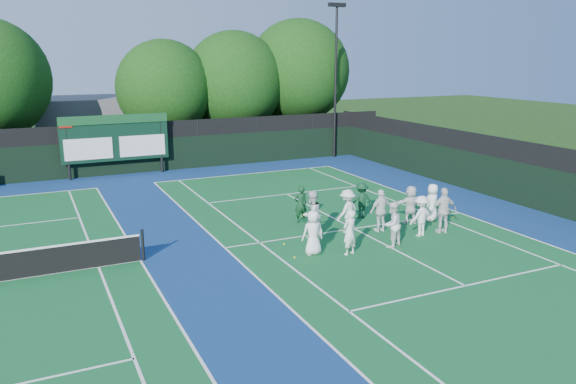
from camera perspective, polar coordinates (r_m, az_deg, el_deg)
name	(u,v)px	position (r m, az deg, el deg)	size (l,w,h in m)	color
ground	(367,236)	(22.06, 8.07, -4.43)	(120.00, 120.00, 0.00)	#18380F
court_apron	(211,250)	(20.46, -7.81, -5.87)	(34.00, 32.00, 0.01)	navy
near_court	(354,229)	(22.86, 6.70, -3.71)	(11.05, 23.85, 0.01)	#125928
back_fence	(133,151)	(34.36, -15.50, 4.07)	(34.00, 0.08, 3.00)	black
divider_fence_right	(520,176)	(28.22, 22.51, 1.50)	(0.08, 32.00, 3.00)	black
scoreboard	(115,139)	(33.68, -17.17, 5.21)	(6.00, 0.21, 3.55)	black
clubhouse	(167,122)	(42.83, -12.16, 6.95)	(18.00, 6.00, 4.00)	#5D5D62
light_pole_right	(336,63)	(38.29, 4.88, 12.89)	(1.20, 0.30, 10.12)	black
tree_c	(167,91)	(38.10, -12.23, 10.04)	(6.26, 6.26, 7.87)	black
tree_d	(236,84)	(39.45, -5.33, 10.87)	(6.83, 6.83, 8.49)	black
tree_e	(300,74)	(41.36, 1.18, 11.94)	(7.33, 7.33, 9.39)	black
tennis_ball_0	(294,257)	(19.49, 0.66, -6.66)	(0.07, 0.07, 0.07)	yellow
tennis_ball_1	(353,227)	(22.97, 6.59, -3.56)	(0.07, 0.07, 0.07)	yellow
tennis_ball_2	(453,217)	(25.28, 16.46, -2.43)	(0.07, 0.07, 0.07)	yellow
tennis_ball_3	(284,244)	(20.81, -0.40, -5.31)	(0.07, 0.07, 0.07)	yellow
tennis_ball_4	(302,216)	(24.35, 1.42, -2.47)	(0.07, 0.07, 0.07)	yellow
player_front_0	(313,233)	(19.64, 2.56, -4.15)	(0.78, 0.51, 1.60)	white
player_front_1	(350,232)	(19.73, 6.28, -4.10)	(0.59, 0.39, 1.62)	white
player_front_2	(392,224)	(20.75, 10.51, -3.26)	(0.82, 0.64, 1.68)	white
player_front_3	(421,216)	(22.22, 13.33, -2.39)	(1.03, 0.59, 1.59)	white
player_front_4	(444,211)	(22.76, 15.54, -1.83)	(1.07, 0.45, 1.83)	silver
player_back_0	(312,215)	(21.42, 2.42, -2.30)	(0.89, 0.69, 1.83)	silver
player_back_1	(347,211)	(22.17, 6.05, -1.93)	(1.12, 0.64, 1.73)	silver
player_back_2	(381,211)	(22.45, 9.42, -1.87)	(1.01, 0.42, 1.72)	white
player_back_3	(411,205)	(23.80, 12.35, -1.25)	(1.49, 0.47, 1.61)	white
player_back_4	(432,203)	(24.34, 14.44, -1.05)	(0.78, 0.51, 1.60)	white
coach_left	(301,204)	(23.38, 1.29, -1.26)	(0.57, 0.37, 1.56)	#0F371B
coach_right	(362,200)	(24.23, 7.48, -0.85)	(1.00, 0.58, 1.55)	#0E351E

